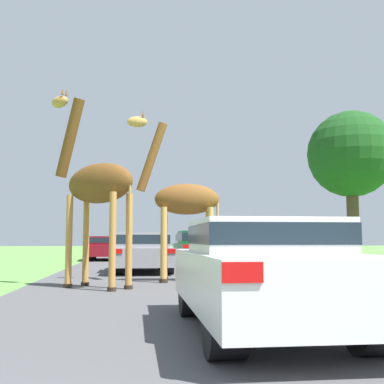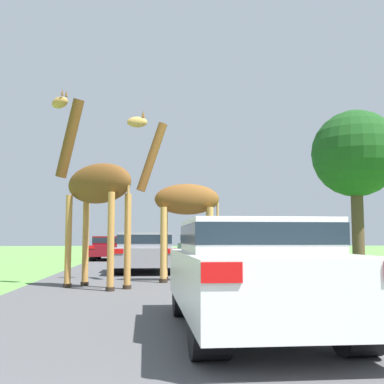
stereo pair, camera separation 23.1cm
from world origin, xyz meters
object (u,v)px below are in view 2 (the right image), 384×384
giraffe_companion (95,185)px  car_queue_right (144,251)px  car_lead_maroon (253,270)px  car_far_ahead (109,247)px  giraffe_near_road (183,202)px  car_queue_left (196,245)px  car_verge_right (202,246)px  tree_right_cluster (355,155)px

giraffe_companion → car_queue_right: 5.79m
car_lead_maroon → car_far_ahead: car_lead_maroon is taller
car_lead_maroon → car_far_ahead: (-3.27, 21.06, -0.06)m
giraffe_near_road → car_queue_left: 14.32m
car_queue_left → car_far_ahead: size_ratio=0.96×
car_verge_right → car_queue_left: bearing=87.0°
giraffe_near_road → giraffe_companion: (-2.23, -1.45, 0.28)m
car_queue_left → car_far_ahead: car_queue_left is taller
car_far_ahead → car_verge_right: 6.71m
car_lead_maroon → giraffe_companion: bearing=114.4°
car_queue_left → car_verge_right: bearing=-93.0°
giraffe_companion → car_lead_maroon: (2.55, -5.61, -1.67)m
giraffe_companion → car_far_ahead: size_ratio=1.14×
car_queue_left → car_far_ahead: bearing=-178.5°
car_queue_left → car_verge_right: car_verge_right is taller
car_queue_left → giraffe_near_road: bearing=-97.6°
car_queue_left → car_far_ahead: (-4.84, -0.13, -0.11)m
giraffe_near_road → car_verge_right: 9.34m
giraffe_companion → car_far_ahead: (-0.72, 15.45, -1.74)m
giraffe_companion → car_far_ahead: 15.57m
car_lead_maroon → car_far_ahead: 21.31m
giraffe_near_road → giraffe_companion: 2.67m
car_far_ahead → tree_right_cluster: (11.85, -5.40, 4.43)m
giraffe_companion → car_queue_right: bearing=28.2°
tree_right_cluster → car_verge_right: bearing=176.2°
car_lead_maroon → car_verge_right: car_verge_right is taller
car_queue_left → car_lead_maroon: bearing=-94.3°
car_verge_right → tree_right_cluster: (7.27, -0.49, 4.32)m
car_queue_right → car_queue_left: bearing=74.0°
giraffe_near_road → tree_right_cluster: (8.90, 8.61, 2.98)m
giraffe_near_road → car_lead_maroon: (0.32, -7.06, -1.39)m
car_queue_right → car_verge_right: (2.66, 5.14, 0.08)m
car_queue_right → car_verge_right: size_ratio=0.89×
giraffe_companion → tree_right_cluster: 15.24m
tree_right_cluster → giraffe_near_road: bearing=-136.0°
car_lead_maroon → car_far_ahead: bearing=98.8°
car_queue_left → tree_right_cluster: tree_right_cluster is taller
car_verge_right → car_queue_right: bearing=-117.4°
car_lead_maroon → tree_right_cluster: size_ratio=0.61×
car_lead_maroon → car_queue_left: bearing=85.7°
giraffe_near_road → car_far_ahead: giraffe_near_road is taller
car_queue_right → tree_right_cluster: tree_right_cluster is taller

